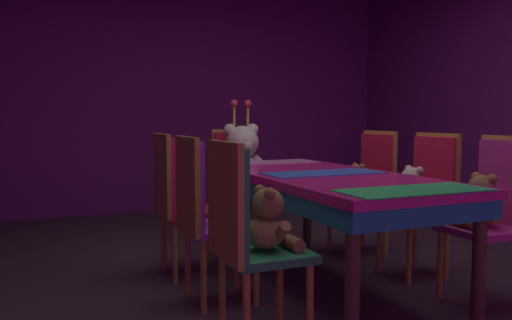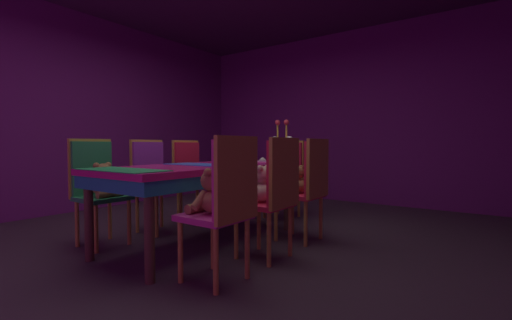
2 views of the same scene
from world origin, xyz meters
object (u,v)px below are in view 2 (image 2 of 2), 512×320
at_px(teddy_left_1, 160,179).
at_px(chair_right_0, 228,195).
at_px(chair_left_0, 95,180).
at_px(teddy_right_0, 212,194).
at_px(banquet_table, 203,174).
at_px(chair_right_2, 310,180).
at_px(teddy_right_2, 297,181).
at_px(teddy_right_1, 261,186).
at_px(teddy_left_0, 104,182).
at_px(throne_chair, 287,170).
at_px(chair_right_1, 276,186).
at_px(king_teddy_bear, 280,162).
at_px(chair_left_2, 190,172).
at_px(chair_left_1, 151,176).

xyz_separation_m(teddy_left_1, chair_right_0, (1.49, -0.65, 0.03)).
bearing_deg(chair_left_0, teddy_right_0, -0.48).
bearing_deg(banquet_table, chair_right_2, 37.28).
xyz_separation_m(banquet_table, teddy_right_2, (0.66, 0.61, -0.08)).
distance_m(banquet_table, teddy_right_1, 0.68).
xyz_separation_m(banquet_table, teddy_left_0, (-0.66, -0.60, -0.06)).
bearing_deg(throne_chair, chair_right_1, 27.85).
height_order(teddy_right_0, throne_chair, throne_chair).
relative_size(chair_right_0, king_teddy_bear, 1.25).
bearing_deg(teddy_left_0, chair_left_2, 97.37).
xyz_separation_m(chair_right_1, teddy_right_2, (-0.16, 0.63, -0.02)).
relative_size(teddy_left_1, throne_chair, 0.28).
height_order(teddy_right_1, chair_right_2, chair_right_2).
bearing_deg(teddy_left_1, teddy_left_0, -89.78).
bearing_deg(teddy_left_1, king_teddy_bear, 63.78).
xyz_separation_m(teddy_left_1, throne_chair, (0.66, 1.51, 0.03)).
bearing_deg(chair_left_1, throne_chair, 61.96).
xyz_separation_m(teddy_right_0, teddy_right_1, (-0.00, 0.60, -0.00)).
distance_m(teddy_left_1, chair_right_1, 1.49).
xyz_separation_m(teddy_right_0, king_teddy_bear, (-0.68, 2.00, 0.12)).
bearing_deg(banquet_table, teddy_right_2, 42.77).
distance_m(teddy_left_0, chair_right_1, 1.60).
bearing_deg(teddy_right_0, throne_chair, -72.47).
bearing_deg(chair_right_2, king_teddy_bear, -43.48).
relative_size(chair_right_0, chair_right_1, 1.00).
xyz_separation_m(chair_left_0, chair_left_2, (-0.01, 1.21, 0.00)).
bearing_deg(teddy_left_1, teddy_right_2, 23.75).
height_order(teddy_right_0, chair_right_2, chair_right_2).
height_order(chair_right_0, chair_right_2, same).
relative_size(teddy_left_0, teddy_left_1, 1.20).
bearing_deg(teddy_right_2, king_teddy_bear, -49.05).
bearing_deg(chair_right_0, chair_right_2, -89.02).
distance_m(chair_left_1, chair_right_0, 1.76).
bearing_deg(teddy_right_2, throne_chair, -54.45).
relative_size(teddy_right_1, king_teddy_bear, 0.41).
bearing_deg(teddy_right_2, chair_left_2, 0.18).
relative_size(chair_right_0, teddy_right_1, 3.06).
xyz_separation_m(chair_right_2, throne_chair, (-0.81, 0.93, 0.00)).
bearing_deg(teddy_right_2, chair_right_1, 104.30).
height_order(teddy_right_0, chair_right_1, chair_right_1).
distance_m(chair_left_0, throne_chair, 2.29).
xyz_separation_m(chair_right_0, throne_chair, (-0.83, 2.16, 0.00)).
relative_size(teddy_left_0, chair_right_0, 0.33).
relative_size(chair_left_0, chair_left_2, 1.00).
height_order(chair_left_2, chair_right_0, same).
relative_size(teddy_left_0, teddy_right_1, 1.02).
bearing_deg(throne_chair, teddy_right_2, 35.55).
bearing_deg(teddy_left_0, teddy_right_0, -0.53).
height_order(teddy_left_0, chair_left_2, chair_left_2).
distance_m(banquet_table, teddy_right_0, 0.92).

